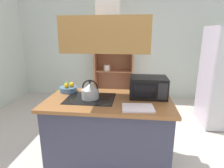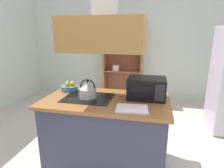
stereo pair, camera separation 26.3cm
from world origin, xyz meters
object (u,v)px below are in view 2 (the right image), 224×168
(dish_cabinet, at_px, (123,67))
(cutting_board, at_px, (132,109))
(kettle, at_px, (88,90))
(fruit_bowl, at_px, (69,87))
(microwave, at_px, (147,88))

(dish_cabinet, distance_m, cutting_board, 2.91)
(dish_cabinet, height_order, kettle, dish_cabinet)
(fruit_bowl, bearing_deg, dish_cabinet, 80.78)
(dish_cabinet, xyz_separation_m, fruit_bowl, (-0.38, -2.36, 0.12))
(dish_cabinet, bearing_deg, microwave, -74.15)
(kettle, bearing_deg, cutting_board, -23.71)
(kettle, distance_m, fruit_bowl, 0.44)
(dish_cabinet, bearing_deg, fruit_bowl, -99.22)
(cutting_board, distance_m, microwave, 0.45)
(kettle, height_order, cutting_board, kettle)
(kettle, relative_size, cutting_board, 0.70)
(cutting_board, relative_size, fruit_bowl, 1.44)
(dish_cabinet, xyz_separation_m, kettle, (-0.02, -2.60, 0.17))
(dish_cabinet, height_order, fruit_bowl, dish_cabinet)
(kettle, xyz_separation_m, fruit_bowl, (-0.36, 0.24, -0.05))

